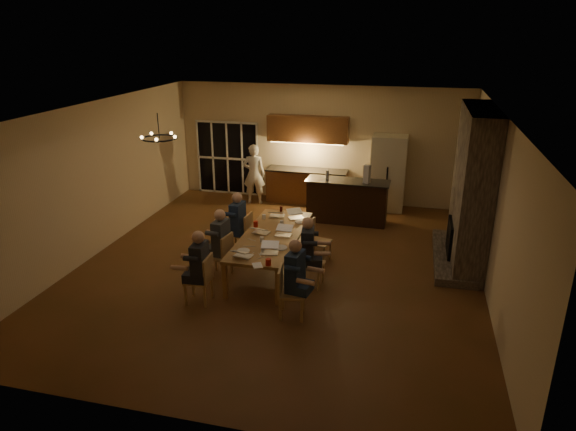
# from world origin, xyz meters

# --- Properties ---
(floor) EXTENTS (9.00, 9.00, 0.00)m
(floor) POSITION_xyz_m (0.00, 0.00, 0.00)
(floor) COLOR brown
(floor) RESTS_ON ground
(back_wall) EXTENTS (8.00, 0.04, 3.20)m
(back_wall) POSITION_xyz_m (0.00, 4.52, 1.60)
(back_wall) COLOR beige
(back_wall) RESTS_ON ground
(left_wall) EXTENTS (0.04, 9.00, 3.20)m
(left_wall) POSITION_xyz_m (-4.02, 0.00, 1.60)
(left_wall) COLOR beige
(left_wall) RESTS_ON ground
(right_wall) EXTENTS (0.04, 9.00, 3.20)m
(right_wall) POSITION_xyz_m (4.02, 0.00, 1.60)
(right_wall) COLOR beige
(right_wall) RESTS_ON ground
(ceiling) EXTENTS (8.00, 9.00, 0.04)m
(ceiling) POSITION_xyz_m (0.00, 0.00, 3.22)
(ceiling) COLOR white
(ceiling) RESTS_ON back_wall
(french_doors) EXTENTS (1.86, 0.08, 2.10)m
(french_doors) POSITION_xyz_m (-2.70, 4.47, 1.05)
(french_doors) COLOR black
(french_doors) RESTS_ON ground
(fireplace) EXTENTS (0.58, 2.50, 3.20)m
(fireplace) POSITION_xyz_m (3.70, 1.20, 1.60)
(fireplace) COLOR #706558
(fireplace) RESTS_ON ground
(kitchenette) EXTENTS (2.24, 0.68, 2.40)m
(kitchenette) POSITION_xyz_m (-0.30, 4.20, 1.20)
(kitchenette) COLOR brown
(kitchenette) RESTS_ON ground
(refrigerator) EXTENTS (0.90, 0.68, 2.00)m
(refrigerator) POSITION_xyz_m (1.90, 4.15, 1.00)
(refrigerator) COLOR beige
(refrigerator) RESTS_ON ground
(dining_table) EXTENTS (1.10, 2.87, 0.75)m
(dining_table) POSITION_xyz_m (-0.11, -0.10, 0.38)
(dining_table) COLOR #9F693F
(dining_table) RESTS_ON ground
(bar_island) EXTENTS (2.06, 0.72, 1.08)m
(bar_island) POSITION_xyz_m (1.00, 2.93, 0.54)
(bar_island) COLOR black
(bar_island) RESTS_ON ground
(chair_left_near) EXTENTS (0.46, 0.46, 0.89)m
(chair_left_near) POSITION_xyz_m (-1.02, -1.70, 0.45)
(chair_left_near) COLOR tan
(chair_left_near) RESTS_ON ground
(chair_left_mid) EXTENTS (0.51, 0.51, 0.89)m
(chair_left_mid) POSITION_xyz_m (-1.03, -0.65, 0.45)
(chair_left_mid) COLOR tan
(chair_left_mid) RESTS_ON ground
(chair_left_far) EXTENTS (0.46, 0.46, 0.89)m
(chair_left_far) POSITION_xyz_m (-1.00, 0.54, 0.45)
(chair_left_far) COLOR tan
(chair_left_far) RESTS_ON ground
(chair_right_near) EXTENTS (0.49, 0.49, 0.89)m
(chair_right_near) POSITION_xyz_m (0.71, -1.77, 0.45)
(chair_right_near) COLOR tan
(chair_right_near) RESTS_ON ground
(chair_right_mid) EXTENTS (0.47, 0.47, 0.89)m
(chair_right_mid) POSITION_xyz_m (0.81, -0.60, 0.45)
(chair_right_mid) COLOR tan
(chair_right_mid) RESTS_ON ground
(chair_right_far) EXTENTS (0.52, 0.52, 0.89)m
(chair_right_far) POSITION_xyz_m (0.75, 0.47, 0.45)
(chair_right_far) COLOR tan
(chair_right_far) RESTS_ON ground
(person_left_near) EXTENTS (0.64, 0.64, 1.38)m
(person_left_near) POSITION_xyz_m (-0.95, -1.73, 0.69)
(person_left_near) COLOR #22262C
(person_left_near) RESTS_ON ground
(person_right_near) EXTENTS (0.69, 0.69, 1.38)m
(person_right_near) POSITION_xyz_m (0.74, -1.69, 0.69)
(person_right_near) COLOR #1C2E48
(person_right_near) RESTS_ON ground
(person_left_mid) EXTENTS (0.66, 0.66, 1.38)m
(person_left_mid) POSITION_xyz_m (-0.99, -0.61, 0.69)
(person_left_mid) COLOR #3D4248
(person_left_mid) RESTS_ON ground
(person_right_mid) EXTENTS (0.68, 0.68, 1.38)m
(person_right_mid) POSITION_xyz_m (0.73, -0.63, 0.69)
(person_right_mid) COLOR #22262C
(person_right_mid) RESTS_ON ground
(person_left_far) EXTENTS (0.64, 0.64, 1.38)m
(person_left_far) POSITION_xyz_m (-1.02, 0.46, 0.69)
(person_left_far) COLOR #1C2E48
(person_left_far) RESTS_ON ground
(standing_person) EXTENTS (0.66, 0.48, 1.67)m
(standing_person) POSITION_xyz_m (-1.69, 3.78, 0.83)
(standing_person) COLOR white
(standing_person) RESTS_ON ground
(chandelier) EXTENTS (0.64, 0.64, 0.03)m
(chandelier) POSITION_xyz_m (-1.98, -0.87, 2.75)
(chandelier) COLOR black
(chandelier) RESTS_ON ceiling
(laptop_a) EXTENTS (0.37, 0.34, 0.23)m
(laptop_a) POSITION_xyz_m (-0.33, -1.21, 0.86)
(laptop_a) COLOR silver
(laptop_a) RESTS_ON dining_table
(laptop_b) EXTENTS (0.36, 0.32, 0.23)m
(laptop_b) POSITION_xyz_m (0.09, -0.97, 0.86)
(laptop_b) COLOR silver
(laptop_b) RESTS_ON dining_table
(laptop_c) EXTENTS (0.37, 0.34, 0.23)m
(laptop_c) POSITION_xyz_m (-0.34, -0.07, 0.86)
(laptop_c) COLOR silver
(laptop_c) RESTS_ON dining_table
(laptop_d) EXTENTS (0.33, 0.29, 0.23)m
(laptop_d) POSITION_xyz_m (0.13, -0.09, 0.86)
(laptop_d) COLOR silver
(laptop_d) RESTS_ON dining_table
(laptop_e) EXTENTS (0.35, 0.31, 0.23)m
(laptop_e) POSITION_xyz_m (-0.28, 0.94, 0.86)
(laptop_e) COLOR silver
(laptop_e) RESTS_ON dining_table
(laptop_f) EXTENTS (0.42, 0.41, 0.23)m
(laptop_f) POSITION_xyz_m (0.16, 0.92, 0.86)
(laptop_f) COLOR silver
(laptop_f) RESTS_ON dining_table
(mug_front) EXTENTS (0.08, 0.08, 0.10)m
(mug_front) POSITION_xyz_m (-0.19, -0.50, 0.80)
(mug_front) COLOR silver
(mug_front) RESTS_ON dining_table
(mug_mid) EXTENTS (0.08, 0.08, 0.10)m
(mug_mid) POSITION_xyz_m (-0.04, 0.43, 0.80)
(mug_mid) COLOR silver
(mug_mid) RESTS_ON dining_table
(mug_back) EXTENTS (0.08, 0.08, 0.10)m
(mug_back) POSITION_xyz_m (-0.50, 0.70, 0.80)
(mug_back) COLOR silver
(mug_back) RESTS_ON dining_table
(redcup_near) EXTENTS (0.10, 0.10, 0.12)m
(redcup_near) POSITION_xyz_m (0.21, -1.47, 0.81)
(redcup_near) COLOR red
(redcup_near) RESTS_ON dining_table
(redcup_mid) EXTENTS (0.09, 0.09, 0.12)m
(redcup_mid) POSITION_xyz_m (-0.54, 0.22, 0.81)
(redcup_mid) COLOR red
(redcup_mid) RESTS_ON dining_table
(can_silver) EXTENTS (0.06, 0.06, 0.12)m
(can_silver) POSITION_xyz_m (-0.08, -0.81, 0.81)
(can_silver) COLOR #B2B2B7
(can_silver) RESTS_ON dining_table
(can_cola) EXTENTS (0.06, 0.06, 0.12)m
(can_cola) POSITION_xyz_m (-0.27, 1.26, 0.81)
(can_cola) COLOR #3F0F0C
(can_cola) RESTS_ON dining_table
(plate_near) EXTENTS (0.26, 0.26, 0.02)m
(plate_near) POSITION_xyz_m (0.23, -0.71, 0.76)
(plate_near) COLOR silver
(plate_near) RESTS_ON dining_table
(plate_left) EXTENTS (0.24, 0.24, 0.02)m
(plate_left) POSITION_xyz_m (-0.40, -1.01, 0.76)
(plate_left) COLOR silver
(plate_left) RESTS_ON dining_table
(plate_far) EXTENTS (0.23, 0.23, 0.02)m
(plate_far) POSITION_xyz_m (0.29, 0.71, 0.76)
(plate_far) COLOR silver
(plate_far) RESTS_ON dining_table
(notepad) EXTENTS (0.25, 0.28, 0.01)m
(notepad) POSITION_xyz_m (0.03, -1.53, 0.76)
(notepad) COLOR white
(notepad) RESTS_ON dining_table
(bar_bottle) EXTENTS (0.08, 0.08, 0.24)m
(bar_bottle) POSITION_xyz_m (0.49, 2.89, 1.20)
(bar_bottle) COLOR #99999E
(bar_bottle) RESTS_ON bar_island
(bar_blender) EXTENTS (0.18, 0.18, 0.44)m
(bar_blender) POSITION_xyz_m (1.46, 2.84, 1.30)
(bar_blender) COLOR silver
(bar_blender) RESTS_ON bar_island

